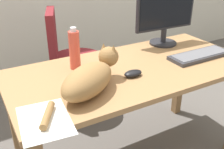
{
  "coord_description": "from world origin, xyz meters",
  "views": [
    {
      "loc": [
        -0.84,
        -1.23,
        1.4
      ],
      "look_at": [
        -0.22,
        -0.13,
        0.78
      ],
      "focal_mm": 43.02,
      "sensor_mm": 36.0,
      "label": 1
    }
  ],
  "objects_px": {
    "monitor": "(166,14)",
    "computer_mouse": "(133,73)",
    "keyboard": "(200,55)",
    "office_chair": "(72,71)",
    "cat": "(90,78)",
    "water_bottle": "(74,50)"
  },
  "relations": [
    {
      "from": "keyboard",
      "to": "cat",
      "type": "bearing_deg",
      "value": -175.53
    },
    {
      "from": "keyboard",
      "to": "water_bottle",
      "type": "height_order",
      "value": "water_bottle"
    },
    {
      "from": "office_chair",
      "to": "keyboard",
      "type": "xyz_separation_m",
      "value": [
        0.59,
        -0.85,
        0.33
      ]
    },
    {
      "from": "water_bottle",
      "to": "keyboard",
      "type": "bearing_deg",
      "value": -17.16
    },
    {
      "from": "office_chair",
      "to": "monitor",
      "type": "relative_size",
      "value": 1.94
    },
    {
      "from": "keyboard",
      "to": "computer_mouse",
      "type": "height_order",
      "value": "computer_mouse"
    },
    {
      "from": "computer_mouse",
      "to": "water_bottle",
      "type": "height_order",
      "value": "water_bottle"
    },
    {
      "from": "water_bottle",
      "to": "monitor",
      "type": "bearing_deg",
      "value": 6.34
    },
    {
      "from": "keyboard",
      "to": "water_bottle",
      "type": "xyz_separation_m",
      "value": [
        -0.78,
        0.24,
        0.1
      ]
    },
    {
      "from": "keyboard",
      "to": "water_bottle",
      "type": "bearing_deg",
      "value": 162.84
    },
    {
      "from": "office_chair",
      "to": "cat",
      "type": "xyz_separation_m",
      "value": [
        -0.24,
        -0.92,
        0.4
      ]
    },
    {
      "from": "monitor",
      "to": "cat",
      "type": "bearing_deg",
      "value": -153.57
    },
    {
      "from": "office_chair",
      "to": "cat",
      "type": "distance_m",
      "value": 1.03
    },
    {
      "from": "computer_mouse",
      "to": "office_chair",
      "type": "bearing_deg",
      "value": 92.85
    },
    {
      "from": "cat",
      "to": "water_bottle",
      "type": "relative_size",
      "value": 2.11
    },
    {
      "from": "monitor",
      "to": "keyboard",
      "type": "bearing_deg",
      "value": -81.73
    },
    {
      "from": "water_bottle",
      "to": "office_chair",
      "type": "bearing_deg",
      "value": 72.13
    },
    {
      "from": "keyboard",
      "to": "monitor",
      "type": "bearing_deg",
      "value": 98.27
    },
    {
      "from": "monitor",
      "to": "computer_mouse",
      "type": "distance_m",
      "value": 0.64
    },
    {
      "from": "office_chair",
      "to": "keyboard",
      "type": "bearing_deg",
      "value": -55.46
    },
    {
      "from": "office_chair",
      "to": "monitor",
      "type": "xyz_separation_m",
      "value": [
        0.54,
        -0.53,
        0.54
      ]
    },
    {
      "from": "keyboard",
      "to": "computer_mouse",
      "type": "bearing_deg",
      "value": -177.77
    }
  ]
}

